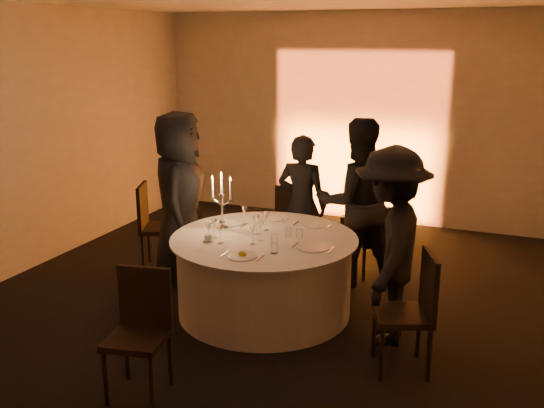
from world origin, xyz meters
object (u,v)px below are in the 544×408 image
at_px(chair_front, 141,324).
at_px(guest_back_right, 357,202).
at_px(chair_back_right, 376,238).
at_px(guest_right, 390,246).
at_px(chair_back_left, 293,216).
at_px(coffee_cup, 208,238).
at_px(guest_left, 180,197).
at_px(guest_back_left, 302,205).
at_px(chair_right, 413,305).
at_px(chair_left, 153,221).
at_px(banquet_table, 264,275).
at_px(candelabra, 222,209).

relative_size(chair_front, guest_back_right, 0.53).
height_order(chair_back_right, guest_right, guest_right).
bearing_deg(chair_back_left, coffee_cup, 96.64).
distance_m(guest_left, guest_back_left, 1.37).
bearing_deg(chair_back_right, chair_right, 81.09).
bearing_deg(chair_front, chair_left, 110.67).
height_order(chair_left, guest_back_right, guest_back_right).
bearing_deg(coffee_cup, chair_front, -84.71).
distance_m(chair_left, coffee_cup, 1.54).
xyz_separation_m(chair_left, guest_back_left, (1.63, 0.54, 0.23)).
distance_m(banquet_table, guest_back_right, 1.36).
xyz_separation_m(banquet_table, candelabra, (-0.49, 0.09, 0.59)).
bearing_deg(chair_left, coffee_cup, -149.49).
relative_size(chair_back_left, guest_back_left, 0.55).
bearing_deg(chair_left, chair_back_right, -97.12).
bearing_deg(chair_back_right, guest_right, 76.71).
height_order(chair_front, coffee_cup, chair_front).
bearing_deg(coffee_cup, chair_right, -7.07).
bearing_deg(chair_left, chair_right, -132.44).
relative_size(chair_left, coffee_cup, 9.15).
bearing_deg(chair_back_left, chair_back_right, 170.64).
distance_m(chair_right, coffee_cup, 1.99).
relative_size(chair_back_right, guest_left, 0.45).
bearing_deg(guest_back_left, chair_back_left, -59.39).
height_order(guest_left, candelabra, guest_left).
xyz_separation_m(chair_left, chair_right, (3.18, -1.16, -0.01)).
bearing_deg(candelabra, chair_left, 155.76).
distance_m(chair_left, chair_right, 3.38).
xyz_separation_m(chair_right, guest_back_left, (-1.54, 1.70, 0.24)).
distance_m(guest_back_right, candelabra, 1.50).
distance_m(coffee_cup, candelabra, 0.44).
bearing_deg(chair_right, chair_front, -81.72).
distance_m(chair_left, candelabra, 1.34).
xyz_separation_m(guest_back_right, candelabra, (-1.12, -0.99, 0.06)).
height_order(guest_back_right, guest_right, guest_back_right).
bearing_deg(chair_right, guest_back_right, -173.13).
relative_size(chair_left, chair_front, 1.05).
xyz_separation_m(chair_left, chair_back_left, (1.33, 1.07, -0.08)).
relative_size(guest_right, candelabra, 2.98).
height_order(banquet_table, chair_right, chair_right).
bearing_deg(guest_left, banquet_table, -131.15).
height_order(chair_right, candelabra, candelabra).
height_order(chair_left, guest_right, guest_right).
relative_size(chair_right, candelabra, 1.69).
xyz_separation_m(chair_right, guest_left, (-2.71, 1.00, 0.38)).
relative_size(guest_left, candelabra, 3.20).
distance_m(banquet_table, chair_back_left, 1.72).
bearing_deg(chair_back_left, candelabra, 93.90).
relative_size(banquet_table, chair_front, 1.87).
xyz_separation_m(chair_left, coffee_cup, (1.21, -0.92, 0.23)).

